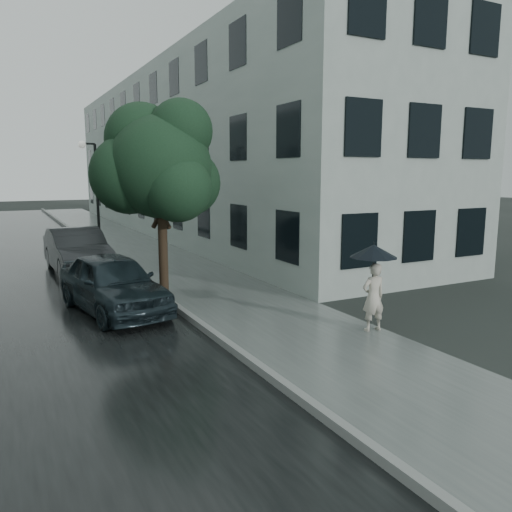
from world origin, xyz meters
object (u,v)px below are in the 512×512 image
lamp_post (93,189)px  street_tree (159,165)px  car_near (113,283)px  pedestrian (373,297)px  car_far (77,251)px

lamp_post → street_tree: bearing=-99.8°
car_near → lamp_post: bearing=73.1°
pedestrian → car_near: size_ratio=0.35×
pedestrian → lamp_post: bearing=-72.0°
street_tree → lamp_post: (-0.16, 9.40, -0.88)m
street_tree → car_far: bearing=109.0°
pedestrian → car_near: pedestrian is taller
pedestrian → car_near: 6.29m
pedestrian → car_far: (-4.75, 9.77, 0.02)m
car_far → street_tree: bearing=-73.5°
lamp_post → car_near: lamp_post is taller
car_far → pedestrian: bearing=-66.5°
car_near → car_far: car_far is taller
pedestrian → car_near: bearing=-36.4°
lamp_post → pedestrian: bearing=-87.9°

